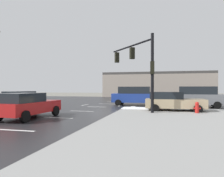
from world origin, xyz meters
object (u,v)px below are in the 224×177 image
object	(u,v)px
traffic_signal_mast	(139,61)
suv_blue	(135,95)
sedan_black	(15,100)
suv_grey	(197,96)
sedan_tan	(172,101)
sedan_red	(28,105)
fire_hydrant	(197,107)

from	to	relation	value
traffic_signal_mast	suv_blue	xyz separation A→B (m)	(-1.13, 6.35, -2.90)
traffic_signal_mast	sedan_black	bearing A→B (deg)	52.23
suv_grey	sedan_tan	world-z (taller)	suv_grey
suv_blue	sedan_red	bearing A→B (deg)	-113.85
fire_hydrant	suv_grey	bearing A→B (deg)	81.32
suv_grey	fire_hydrant	bearing A→B (deg)	-94.67
traffic_signal_mast	suv_blue	bearing A→B (deg)	-29.60
sedan_red	sedan_tan	size ratio (longest dim) A/B	1.01
traffic_signal_mast	suv_grey	world-z (taller)	traffic_signal_mast
sedan_tan	sedan_black	bearing A→B (deg)	-177.84
traffic_signal_mast	suv_grey	xyz separation A→B (m)	(5.12, 5.31, -2.90)
traffic_signal_mast	sedan_red	world-z (taller)	traffic_signal_mast
traffic_signal_mast	fire_hydrant	size ratio (longest dim) A/B	7.14
traffic_signal_mast	sedan_red	bearing A→B (deg)	90.00
sedan_red	sedan_black	bearing A→B (deg)	47.08
suv_grey	sedan_tan	xyz separation A→B (m)	(-2.54, -4.75, -0.24)
suv_grey	sedan_black	xyz separation A→B (m)	(-16.04, -5.69, -0.24)
sedan_black	sedan_red	bearing A→B (deg)	50.36
fire_hydrant	suv_blue	xyz separation A→B (m)	(-5.31, 7.20, 0.55)
traffic_signal_mast	suv_grey	size ratio (longest dim) A/B	1.15
sedan_red	sedan_tan	bearing A→B (deg)	-53.81
fire_hydrant	suv_grey	distance (m)	6.26
fire_hydrant	sedan_tan	xyz separation A→B (m)	(-1.60, 1.41, 0.32)
traffic_signal_mast	sedan_tan	distance (m)	4.10
sedan_black	fire_hydrant	bearing A→B (deg)	94.56
traffic_signal_mast	sedan_red	distance (m)	8.72
suv_grey	sedan_red	distance (m)	15.49
suv_grey	sedan_tan	distance (m)	5.39
suv_grey	suv_blue	xyz separation A→B (m)	(-6.25, 1.04, 0.00)
suv_grey	suv_blue	bearing A→B (deg)	174.59
fire_hydrant	suv_blue	distance (m)	8.97
suv_grey	suv_blue	world-z (taller)	same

